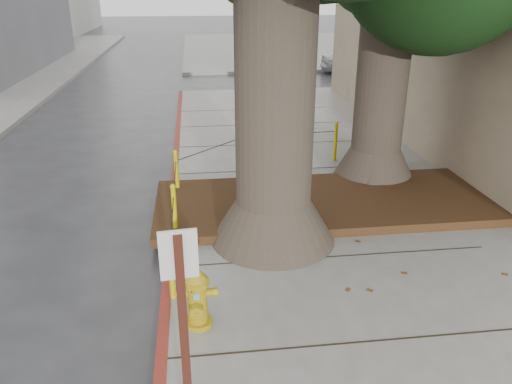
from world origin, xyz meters
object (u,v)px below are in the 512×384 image
(signpost, at_px, (186,368))
(car_red, at_px, (482,64))
(car_silver, at_px, (356,61))
(fire_hydrant, at_px, (197,297))

(signpost, height_order, car_red, signpost)
(signpost, relative_size, car_silver, 0.73)
(fire_hydrant, xyz_separation_m, car_red, (13.57, 17.20, 0.04))
(fire_hydrant, distance_m, car_red, 21.91)
(fire_hydrant, xyz_separation_m, signpost, (-0.07, -2.35, 1.01))
(car_silver, distance_m, car_red, 5.83)
(signpost, xyz_separation_m, car_silver, (8.16, 21.55, -0.99))
(car_silver, relative_size, car_red, 0.93)
(fire_hydrant, height_order, car_red, car_red)
(car_silver, xyz_separation_m, car_red, (5.47, -2.01, 0.02))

